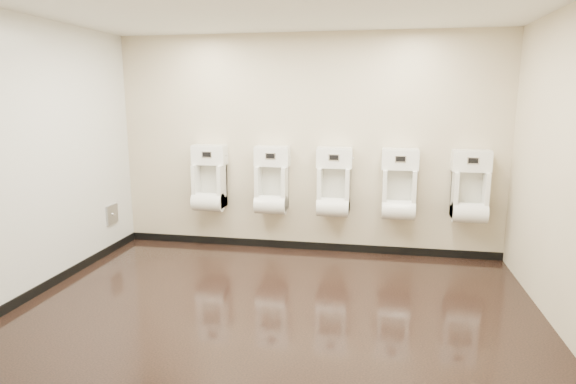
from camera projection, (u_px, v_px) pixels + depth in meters
name	position (u px, v px, depth m)	size (l,w,h in m)	color
ground	(279.00, 302.00, 4.79)	(5.00, 3.50, 0.00)	black
ceiling	(278.00, 6.00, 4.24)	(5.00, 3.50, 0.00)	silver
back_wall	(306.00, 145.00, 6.20)	(5.00, 0.02, 2.80)	beige
front_wall	(218.00, 202.00, 2.83)	(5.00, 0.02, 2.80)	beige
left_wall	(42.00, 157.00, 4.97)	(0.02, 3.50, 2.80)	beige
right_wall	(568.00, 170.00, 4.06)	(0.02, 3.50, 2.80)	beige
tile_overlay_left	(42.00, 157.00, 4.96)	(0.01, 3.50, 2.80)	silver
skirting_back	(305.00, 245.00, 6.45)	(5.00, 0.02, 0.10)	black
skirting_left	(55.00, 280.00, 5.23)	(0.02, 3.50, 0.10)	black
access_panel	(112.00, 214.00, 6.29)	(0.04, 0.25, 0.25)	#9E9EA3
urinal_0	(209.00, 183.00, 6.38)	(0.46, 0.34, 0.85)	white
urinal_1	(272.00, 185.00, 6.23)	(0.46, 0.34, 0.85)	white
urinal_2	(334.00, 187.00, 6.09)	(0.46, 0.34, 0.85)	white
urinal_3	(399.00, 189.00, 5.94)	(0.46, 0.34, 0.85)	white
urinal_4	(470.00, 192.00, 5.79)	(0.46, 0.34, 0.85)	white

